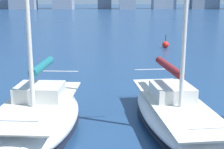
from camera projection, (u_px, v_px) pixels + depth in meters
sailboat_maroon at (175, 111)px, 12.49m from camera, size 3.60×8.44×9.46m
sailboat_teal at (38, 115)px, 11.69m from camera, size 3.14×6.71×13.07m
channel_buoy at (165, 45)px, 32.57m from camera, size 0.70×0.70×1.40m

